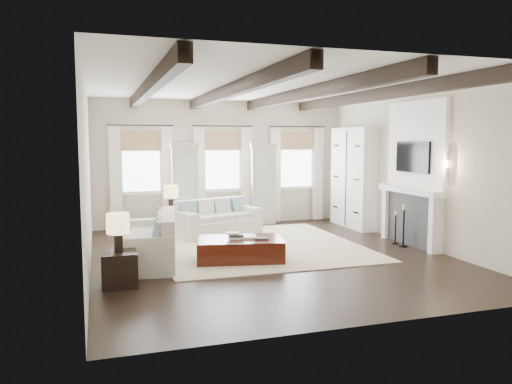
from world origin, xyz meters
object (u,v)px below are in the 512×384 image
object	(u,v)px
sofa_back	(217,221)
ottoman	(239,249)
side_table_back	(172,221)
side_table_front	(119,269)
sofa_left	(152,243)

from	to	relation	value
sofa_back	ottoman	xyz separation A→B (m)	(-0.17, -2.52, -0.13)
side_table_back	side_table_front	bearing A→B (deg)	-108.55
ottoman	side_table_front	world-z (taller)	side_table_front
sofa_back	sofa_left	distance (m)	2.82
sofa_left	side_table_back	size ratio (longest dim) A/B	3.96
sofa_back	ottoman	distance (m)	2.53
sofa_back	side_table_front	distance (m)	4.23
sofa_left	ottoman	xyz separation A→B (m)	(1.54, -0.29, -0.15)
sofa_back	sofa_left	size ratio (longest dim) A/B	0.96
side_table_back	sofa_back	bearing A→B (deg)	-30.97
side_table_front	side_table_back	xyz separation A→B (m)	(1.38, 4.10, 0.02)
ottoman	side_table_back	bearing A→B (deg)	115.66
sofa_left	ottoman	bearing A→B (deg)	-10.49
side_table_front	side_table_back	size ratio (longest dim) A/B	0.94
sofa_back	ottoman	size ratio (longest dim) A/B	1.36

